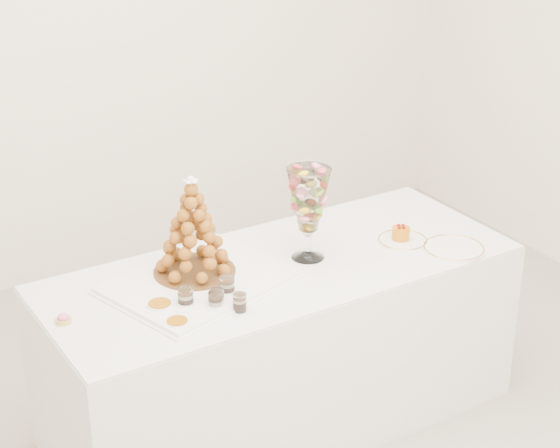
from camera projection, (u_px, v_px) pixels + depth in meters
room_walls at (289, 15)px, 3.04m from camera, size 4.54×4.04×2.82m
buffet_table at (280, 344)px, 3.87m from camera, size 1.94×0.80×0.73m
lace_tray at (200, 281)px, 3.58m from camera, size 0.77×0.66×0.02m
macaron_vase at (309, 201)px, 3.69m from camera, size 0.17×0.17×0.38m
cake_plate at (403, 241)px, 3.92m from camera, size 0.21×0.21×0.01m
spare_plate at (454, 249)px, 3.85m from camera, size 0.26×0.26×0.01m
pink_tart at (63, 319)px, 3.31m from camera, size 0.06×0.06×0.04m
verrine_a at (186, 298)px, 3.40m from camera, size 0.06×0.06×0.08m
verrine_b at (217, 298)px, 3.41m from camera, size 0.06×0.06×0.07m
verrine_c at (227, 286)px, 3.48m from camera, size 0.07×0.07×0.08m
verrine_d at (215, 301)px, 3.39m from camera, size 0.06×0.06×0.07m
verrine_e at (240, 302)px, 3.38m from camera, size 0.06×0.06×0.07m
ramekin_back at (160, 307)px, 3.39m from camera, size 0.09×0.09×0.03m
ramekin_front at (177, 324)px, 3.28m from camera, size 0.08×0.08×0.03m
croquembouche at (193, 227)px, 3.55m from camera, size 0.33×0.33×0.40m
mousse_cake at (401, 233)px, 3.91m from camera, size 0.08×0.08×0.07m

